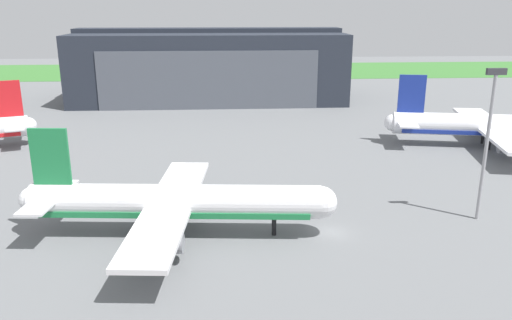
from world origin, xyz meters
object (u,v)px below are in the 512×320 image
object	(u,v)px
maintenance_hangar	(210,65)
airliner_far_left	(497,126)
apron_light_mast	(488,134)
airliner_near_right	(177,202)

from	to	relation	value
maintenance_hangar	airliner_far_left	xyz separation A→B (m)	(56.79, -58.69, -5.64)
maintenance_hangar	apron_light_mast	size ratio (longest dim) A/B	3.92
airliner_near_right	airliner_far_left	world-z (taller)	airliner_far_left
airliner_far_left	apron_light_mast	bearing A→B (deg)	-120.73
airliner_near_right	apron_light_mast	distance (m)	39.13
maintenance_hangar	airliner_far_left	distance (m)	81.87
maintenance_hangar	airliner_near_right	distance (m)	95.17
airliner_near_right	apron_light_mast	bearing A→B (deg)	3.24
airliner_far_left	maintenance_hangar	bearing A→B (deg)	134.06
airliner_far_left	apron_light_mast	world-z (taller)	apron_light_mast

